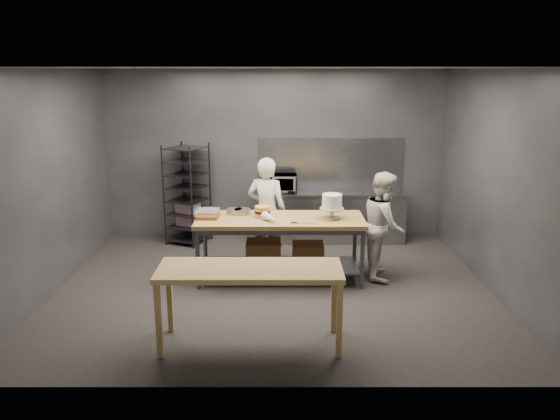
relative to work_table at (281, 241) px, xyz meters
name	(u,v)px	position (x,y,z in m)	size (l,w,h in m)	color
ground	(273,287)	(-0.11, -0.36, -0.57)	(6.00, 6.00, 0.00)	black
back_wall	(275,155)	(-0.11, 2.14, 0.93)	(6.00, 0.04, 3.00)	#4C4F54
work_table	(281,241)	(0.00, 0.00, 0.00)	(2.40, 0.90, 0.92)	olive
near_counter	(250,275)	(-0.34, -1.99, 0.24)	(2.00, 0.70, 0.90)	olive
back_counter	(331,216)	(0.89, 1.82, -0.12)	(2.60, 0.60, 0.90)	slate
splashback_panel	(331,163)	(0.89, 2.12, 0.78)	(2.60, 0.02, 0.90)	slate
speed_rack	(187,195)	(-1.63, 1.74, 0.28)	(0.81, 0.84, 1.75)	black
chef_behind	(267,211)	(-0.22, 0.64, 0.28)	(0.62, 0.41, 1.70)	white
chef_right	(384,225)	(1.50, 0.08, 0.21)	(0.76, 0.59, 1.57)	silver
microwave	(281,183)	(0.00, 1.82, 0.48)	(0.54, 0.37, 0.30)	black
frosted_cake_stand	(332,203)	(0.72, -0.06, 0.58)	(0.34, 0.34, 0.36)	#BBB095
layer_cake	(262,212)	(-0.27, 0.03, 0.43)	(0.23, 0.23, 0.16)	gold
cake_pans	(227,211)	(-0.79, 0.20, 0.39)	(0.74, 0.27, 0.07)	gray
piping_bag	(272,219)	(-0.13, -0.27, 0.41)	(0.12, 0.12, 0.38)	white
offset_spatula	(301,223)	(0.27, -0.30, 0.35)	(0.37, 0.02, 0.02)	slate
pastry_clamshells	(208,214)	(-1.05, 0.00, 0.40)	(0.32, 0.35, 0.11)	#97561E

